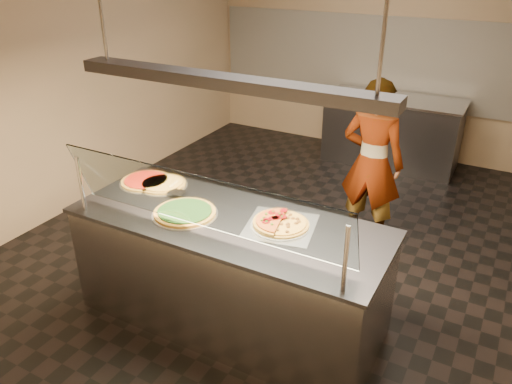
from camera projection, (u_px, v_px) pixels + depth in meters
The scene contains 16 objects.
ground at pixel (286, 241), 5.18m from camera, with size 5.00×6.00×0.02m, color black.
wall_back at pixel (383, 46), 6.87m from camera, with size 5.00×0.02×3.00m, color tan.
wall_left at pixel (88, 69), 5.59m from camera, with size 0.02×6.00×3.00m, color tan.
tile_band at pixel (381, 61), 6.94m from camera, with size 4.90×0.02×1.20m, color silver.
serving_counter at pixel (230, 271), 3.87m from camera, with size 2.40×0.94×0.93m.
sneeze_guard at pixel (200, 203), 3.27m from camera, with size 2.16×0.18×0.54m.
perforated_tray at pixel (281, 225), 3.58m from camera, with size 0.57×0.57×0.01m.
half_pizza_pepperoni at pixel (269, 219), 3.61m from camera, with size 0.28×0.43×0.05m.
half_pizza_sausage at pixel (293, 226), 3.53m from camera, with size 0.28×0.43×0.04m.
pizza_spinach at pixel (185, 212), 3.73m from camera, with size 0.50×0.50×0.03m.
pizza_cheese at pixel (163, 184), 4.18m from camera, with size 0.42×0.42×0.03m.
pizza_tomato at pixel (147, 180), 4.24m from camera, with size 0.45×0.45×0.03m.
pizza_spatula at pixel (175, 187), 4.09m from camera, with size 0.20×0.23×0.02m.
prep_table at pixel (392, 131), 6.81m from camera, with size 1.80×0.74×0.93m.
worker at pixel (372, 163), 4.84m from camera, with size 0.61×0.40×1.68m, color #322D39.
heat_lamp_housing at pixel (224, 82), 3.21m from camera, with size 2.30×0.18×0.08m, color #3A3A3F.
Camera 1 is at (1.84, -4.03, 2.73)m, focal length 35.00 mm.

